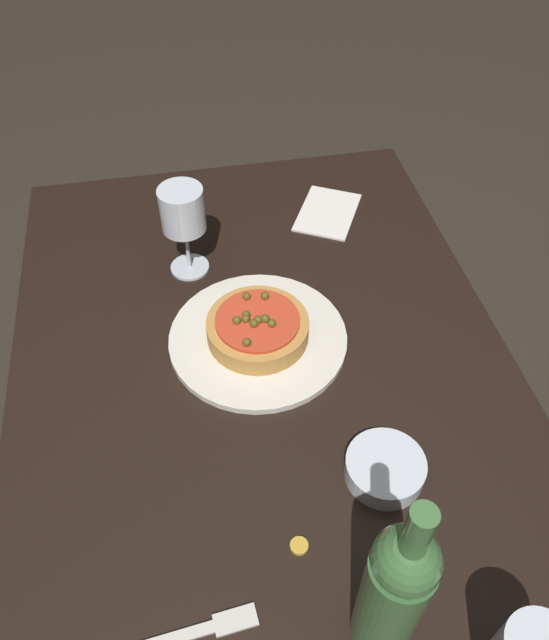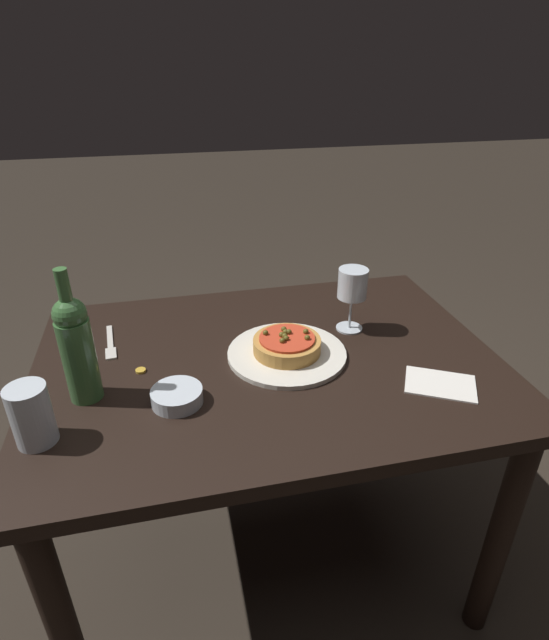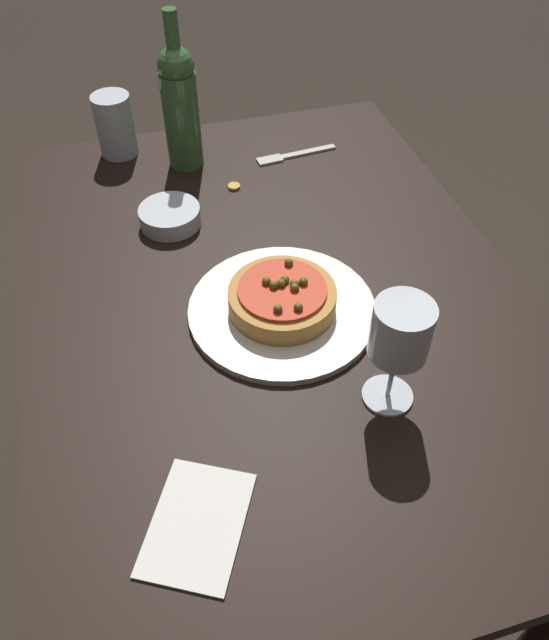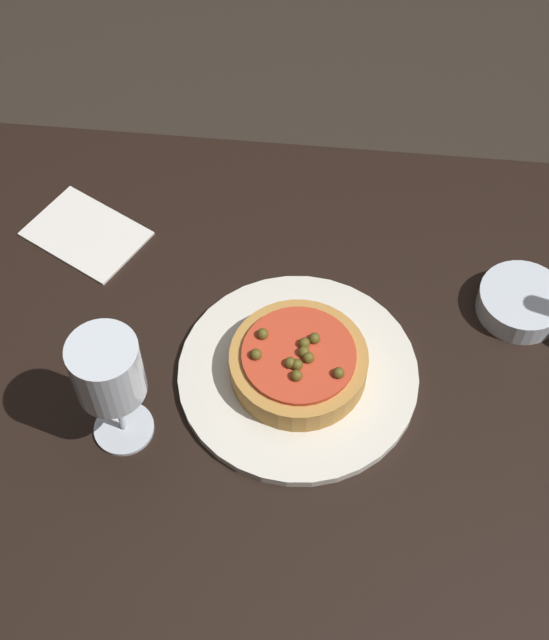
{
  "view_description": "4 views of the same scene",
  "coord_description": "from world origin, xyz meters",
  "px_view_note": "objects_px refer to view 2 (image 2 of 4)",
  "views": [
    {
      "loc": [
        -0.62,
        0.1,
        1.5
      ],
      "look_at": [
        -0.01,
        -0.02,
        0.82
      ],
      "focal_mm": 35.0,
      "sensor_mm": 36.0,
      "label": 1
    },
    {
      "loc": [
        -0.21,
        -1.02,
        1.39
      ],
      "look_at": [
        0.03,
        0.06,
        0.79
      ],
      "focal_mm": 28.0,
      "sensor_mm": 36.0,
      "label": 2
    },
    {
      "loc": [
        0.71,
        -0.2,
        1.42
      ],
      "look_at": [
        0.1,
        -0.03,
        0.76
      ],
      "focal_mm": 35.0,
      "sensor_mm": 36.0,
      "label": 3
    },
    {
      "loc": [
        0.02,
        0.57,
        1.66
      ],
      "look_at": [
        0.08,
        -0.01,
        0.81
      ],
      "focal_mm": 50.0,
      "sensor_mm": 36.0,
      "label": 4
    }
  ],
  "objects_px": {
    "wine_glass": "(353,286)",
    "water_cup": "(31,415)",
    "dining_table": "(268,391)",
    "wine_bottle": "(77,346)",
    "bottle_cap": "(141,371)",
    "dinner_plate": "(286,353)",
    "side_bowl": "(177,396)",
    "fork": "(110,344)",
    "pizza": "(287,344)"
  },
  "relations": [
    {
      "from": "bottle_cap",
      "to": "dinner_plate",
      "type": "bearing_deg",
      "value": -0.57
    },
    {
      "from": "wine_bottle",
      "to": "fork",
      "type": "bearing_deg",
      "value": 80.64
    },
    {
      "from": "pizza",
      "to": "water_cup",
      "type": "bearing_deg",
      "value": -160.27
    },
    {
      "from": "wine_glass",
      "to": "water_cup",
      "type": "relative_size",
      "value": 1.4
    },
    {
      "from": "pizza",
      "to": "side_bowl",
      "type": "relative_size",
      "value": 1.51
    },
    {
      "from": "dining_table",
      "to": "dinner_plate",
      "type": "relative_size",
      "value": 3.82
    },
    {
      "from": "bottle_cap",
      "to": "side_bowl",
      "type": "bearing_deg",
      "value": -60.2
    },
    {
      "from": "pizza",
      "to": "fork",
      "type": "height_order",
      "value": "pizza"
    },
    {
      "from": "dinner_plate",
      "to": "water_cup",
      "type": "bearing_deg",
      "value": -160.27
    },
    {
      "from": "wine_glass",
      "to": "fork",
      "type": "distance_m",
      "value": 0.65
    },
    {
      "from": "dinner_plate",
      "to": "bottle_cap",
      "type": "height_order",
      "value": "dinner_plate"
    },
    {
      "from": "water_cup",
      "to": "bottle_cap",
      "type": "bearing_deg",
      "value": 46.14
    },
    {
      "from": "side_bowl",
      "to": "bottle_cap",
      "type": "xyz_separation_m",
      "value": [
        -0.08,
        0.14,
        -0.01
      ]
    },
    {
      "from": "wine_bottle",
      "to": "side_bowl",
      "type": "bearing_deg",
      "value": -18.77
    },
    {
      "from": "dining_table",
      "to": "side_bowl",
      "type": "distance_m",
      "value": 0.29
    },
    {
      "from": "dinner_plate",
      "to": "wine_glass",
      "type": "bearing_deg",
      "value": 24.45
    },
    {
      "from": "pizza",
      "to": "dining_table",
      "type": "bearing_deg",
      "value": -175.46
    },
    {
      "from": "dining_table",
      "to": "fork",
      "type": "xyz_separation_m",
      "value": [
        -0.38,
        0.15,
        0.1
      ]
    },
    {
      "from": "dining_table",
      "to": "dinner_plate",
      "type": "distance_m",
      "value": 0.12
    },
    {
      "from": "dining_table",
      "to": "wine_bottle",
      "type": "height_order",
      "value": "wine_bottle"
    },
    {
      "from": "wine_glass",
      "to": "side_bowl",
      "type": "height_order",
      "value": "wine_glass"
    },
    {
      "from": "dinner_plate",
      "to": "pizza",
      "type": "height_order",
      "value": "pizza"
    },
    {
      "from": "wine_bottle",
      "to": "side_bowl",
      "type": "height_order",
      "value": "wine_bottle"
    },
    {
      "from": "dining_table",
      "to": "water_cup",
      "type": "relative_size",
      "value": 8.99
    },
    {
      "from": "water_cup",
      "to": "dinner_plate",
      "type": "bearing_deg",
      "value": 19.73
    },
    {
      "from": "dinner_plate",
      "to": "wine_bottle",
      "type": "relative_size",
      "value": 0.98
    },
    {
      "from": "wine_glass",
      "to": "wine_bottle",
      "type": "distance_m",
      "value": 0.69
    },
    {
      "from": "wine_glass",
      "to": "fork",
      "type": "xyz_separation_m",
      "value": [
        -0.63,
        0.05,
        -0.13
      ]
    },
    {
      "from": "wine_glass",
      "to": "pizza",
      "type": "bearing_deg",
      "value": -155.56
    },
    {
      "from": "dining_table",
      "to": "side_bowl",
      "type": "height_order",
      "value": "side_bowl"
    },
    {
      "from": "dining_table",
      "to": "fork",
      "type": "height_order",
      "value": "fork"
    },
    {
      "from": "dining_table",
      "to": "bottle_cap",
      "type": "bearing_deg",
      "value": 178.63
    },
    {
      "from": "bottle_cap",
      "to": "water_cup",
      "type": "bearing_deg",
      "value": -133.86
    },
    {
      "from": "dining_table",
      "to": "bottle_cap",
      "type": "distance_m",
      "value": 0.32
    },
    {
      "from": "pizza",
      "to": "fork",
      "type": "distance_m",
      "value": 0.46
    },
    {
      "from": "water_cup",
      "to": "fork",
      "type": "relative_size",
      "value": 0.72
    },
    {
      "from": "dinner_plate",
      "to": "side_bowl",
      "type": "relative_size",
      "value": 2.66
    },
    {
      "from": "water_cup",
      "to": "fork",
      "type": "xyz_separation_m",
      "value": [
        0.11,
        0.34,
        -0.06
      ]
    },
    {
      "from": "wine_glass",
      "to": "side_bowl",
      "type": "bearing_deg",
      "value": -154.65
    },
    {
      "from": "dinner_plate",
      "to": "fork",
      "type": "relative_size",
      "value": 1.7
    },
    {
      "from": "dining_table",
      "to": "pizza",
      "type": "height_order",
      "value": "pizza"
    },
    {
      "from": "dining_table",
      "to": "wine_bottle",
      "type": "relative_size",
      "value": 3.73
    },
    {
      "from": "dining_table",
      "to": "fork",
      "type": "distance_m",
      "value": 0.42
    },
    {
      "from": "pizza",
      "to": "water_cup",
      "type": "xyz_separation_m",
      "value": [
        -0.55,
        -0.2,
        0.03
      ]
    },
    {
      "from": "dining_table",
      "to": "pizza",
      "type": "distance_m",
      "value": 0.14
    },
    {
      "from": "side_bowl",
      "to": "dinner_plate",
      "type": "bearing_deg",
      "value": 26.0
    },
    {
      "from": "wine_glass",
      "to": "bottle_cap",
      "type": "xyz_separation_m",
      "value": [
        -0.55,
        -0.09,
        -0.13
      ]
    },
    {
      "from": "dining_table",
      "to": "water_cup",
      "type": "xyz_separation_m",
      "value": [
        -0.5,
        -0.19,
        0.16
      ]
    },
    {
      "from": "wine_glass",
      "to": "water_cup",
      "type": "xyz_separation_m",
      "value": [
        -0.75,
        -0.29,
        -0.07
      ]
    },
    {
      "from": "wine_bottle",
      "to": "bottle_cap",
      "type": "distance_m",
      "value": 0.18
    }
  ]
}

